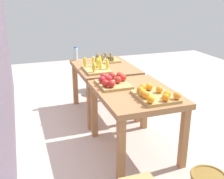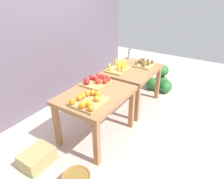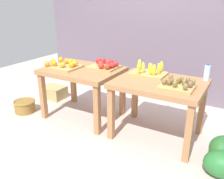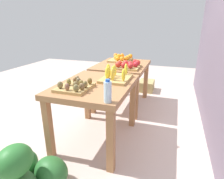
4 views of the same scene
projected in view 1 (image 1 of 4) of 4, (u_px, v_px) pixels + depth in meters
The scene contains 9 objects.
ground_plane at pixel (117, 128), 3.69m from camera, with size 8.00×8.00×0.00m, color beige.
display_table_left at pixel (135, 100), 2.99m from camera, with size 1.04×0.80×0.72m.
display_table_right at pixel (104, 73), 3.98m from camera, with size 1.04×0.80×0.72m.
orange_bin at pixel (154, 95), 2.73m from camera, with size 0.45×0.39×0.11m.
apple_bin at pixel (112, 81), 3.12m from camera, with size 0.40×0.36×0.11m.
banana_crate at pixel (97, 67), 3.69m from camera, with size 0.44×0.32×0.17m.
kiwi_bin at pixel (106, 59), 4.19m from camera, with size 0.36×0.32×0.10m.
water_bottle at pixel (76, 54), 4.23m from camera, with size 0.07×0.07×0.21m.
watermelon_pile at pixel (102, 81), 5.00m from camera, with size 0.59×0.65×0.52m.
Camera 1 is at (-3.09, 1.15, 1.74)m, focal length 44.21 mm.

